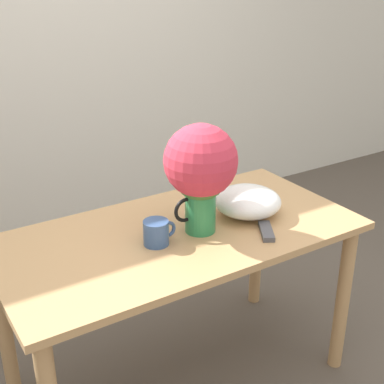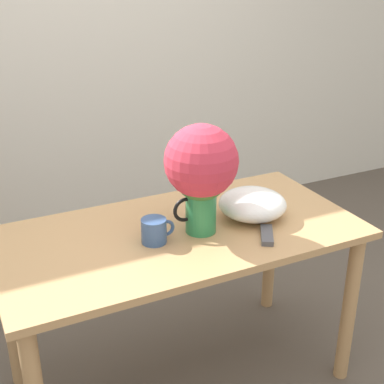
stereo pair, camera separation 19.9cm
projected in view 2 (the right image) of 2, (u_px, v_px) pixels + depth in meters
name	position (u px, v px, depth m)	size (l,w,h in m)	color
wall_back	(78.00, 33.00, 3.21)	(8.00, 0.05, 2.60)	silver
table	(180.00, 254.00, 2.12)	(1.41, 0.71, 0.74)	tan
flower_vase	(200.00, 169.00, 1.97)	(0.28, 0.28, 0.43)	#2D844C
coffee_mug	(155.00, 231.00, 1.98)	(0.13, 0.09, 0.09)	#385689
white_bowl	(252.00, 204.00, 2.17)	(0.28, 0.28, 0.11)	white
remote_control	(267.00, 235.00, 2.02)	(0.11, 0.15, 0.02)	#4C4C51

